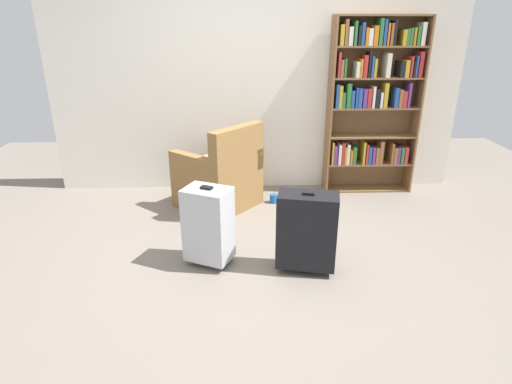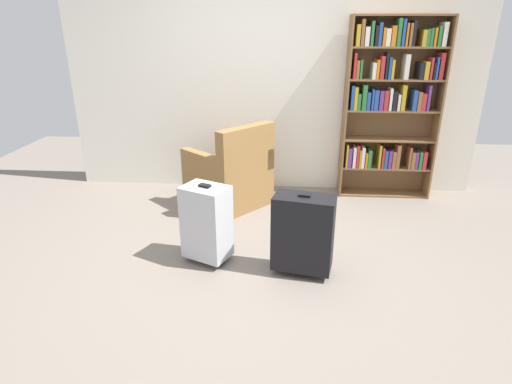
{
  "view_description": "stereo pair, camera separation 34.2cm",
  "coord_description": "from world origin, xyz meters",
  "px_view_note": "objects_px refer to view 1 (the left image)",
  "views": [
    {
      "loc": [
        -0.19,
        -2.88,
        1.83
      ],
      "look_at": [
        -0.07,
        0.3,
        0.55
      ],
      "focal_mm": 29.34,
      "sensor_mm": 36.0,
      "label": 1
    },
    {
      "loc": [
        0.16,
        -2.87,
        1.83
      ],
      "look_at": [
        -0.07,
        0.3,
        0.55
      ],
      "focal_mm": 29.34,
      "sensor_mm": 36.0,
      "label": 2
    }
  ],
  "objects_px": {
    "bookshelf": "(373,99)",
    "suitcase_black": "(307,230)",
    "armchair": "(220,178)",
    "mug": "(274,199)",
    "suitcase_silver": "(208,224)"
  },
  "relations": [
    {
      "from": "mug",
      "to": "suitcase_black",
      "type": "xyz_separation_m",
      "value": [
        0.15,
        -1.36,
        0.3
      ]
    },
    {
      "from": "armchair",
      "to": "suitcase_black",
      "type": "height_order",
      "value": "armchair"
    },
    {
      "from": "mug",
      "to": "suitcase_silver",
      "type": "relative_size",
      "value": 0.18
    },
    {
      "from": "mug",
      "to": "suitcase_silver",
      "type": "height_order",
      "value": "suitcase_silver"
    },
    {
      "from": "suitcase_silver",
      "to": "mug",
      "type": "bearing_deg",
      "value": 63.34
    },
    {
      "from": "suitcase_black",
      "to": "armchair",
      "type": "bearing_deg",
      "value": 118.92
    },
    {
      "from": "armchair",
      "to": "suitcase_black",
      "type": "relative_size",
      "value": 1.48
    },
    {
      "from": "suitcase_black",
      "to": "mug",
      "type": "bearing_deg",
      "value": 96.29
    },
    {
      "from": "bookshelf",
      "to": "suitcase_silver",
      "type": "height_order",
      "value": "bookshelf"
    },
    {
      "from": "suitcase_silver",
      "to": "suitcase_black",
      "type": "bearing_deg",
      "value": -9.59
    },
    {
      "from": "armchair",
      "to": "mug",
      "type": "relative_size",
      "value": 8.23
    },
    {
      "from": "armchair",
      "to": "suitcase_silver",
      "type": "relative_size",
      "value": 1.47
    },
    {
      "from": "mug",
      "to": "bookshelf",
      "type": "bearing_deg",
      "value": 18.94
    },
    {
      "from": "mug",
      "to": "suitcase_black",
      "type": "height_order",
      "value": "suitcase_black"
    },
    {
      "from": "bookshelf",
      "to": "suitcase_black",
      "type": "xyz_separation_m",
      "value": [
        -0.96,
        -1.74,
        -0.71
      ]
    }
  ]
}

